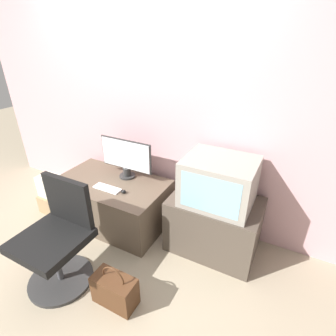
{
  "coord_description": "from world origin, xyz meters",
  "views": [
    {
      "loc": [
        1.51,
        -0.97,
        1.93
      ],
      "look_at": [
        0.46,
        1.02,
        0.75
      ],
      "focal_mm": 28.0,
      "sensor_mm": 36.0,
      "label": 1
    }
  ],
  "objects": [
    {
      "name": "ground_plane",
      "position": [
        0.0,
        0.0,
        0.0
      ],
      "size": [
        12.0,
        12.0,
        0.0
      ],
      "primitive_type": "plane",
      "color": "tan"
    },
    {
      "name": "wall_back",
      "position": [
        0.0,
        1.32,
        1.3
      ],
      "size": [
        4.4,
        0.05,
        2.6
      ],
      "color": "#CC9EA3",
      "rests_on": "ground_plane"
    },
    {
      "name": "desk",
      "position": [
        -0.16,
        0.88,
        0.25
      ],
      "size": [
        1.19,
        0.7,
        0.5
      ],
      "color": "brown",
      "rests_on": "ground_plane"
    },
    {
      "name": "side_stand",
      "position": [
        0.98,
        0.99,
        0.28
      ],
      "size": [
        0.83,
        0.55,
        0.55
      ],
      "color": "#4C4238",
      "rests_on": "ground_plane"
    },
    {
      "name": "main_monitor",
      "position": [
        -0.06,
        1.06,
        0.74
      ],
      "size": [
        0.62,
        0.17,
        0.44
      ],
      "color": "#2D2D2D",
      "rests_on": "desk"
    },
    {
      "name": "keyboard",
      "position": [
        -0.1,
        0.75,
        0.51
      ],
      "size": [
        0.3,
        0.1,
        0.01
      ],
      "color": "white",
      "rests_on": "desk"
    },
    {
      "name": "mouse",
      "position": [
        0.1,
        0.76,
        0.52
      ],
      "size": [
        0.05,
        0.04,
        0.04
      ],
      "color": "black",
      "rests_on": "desk"
    },
    {
      "name": "crt_tv",
      "position": [
        0.99,
        0.98,
        0.77
      ],
      "size": [
        0.61,
        0.5,
        0.42
      ],
      "color": "gray",
      "rests_on": "side_stand"
    },
    {
      "name": "office_chair",
      "position": [
        -0.05,
        0.05,
        0.41
      ],
      "size": [
        0.54,
        0.54,
        0.91
      ],
      "color": "#333333",
      "rests_on": "ground_plane"
    },
    {
      "name": "cardboard_box_lower",
      "position": [
        -0.93,
        0.69,
        0.11
      ],
      "size": [
        0.24,
        0.26,
        0.21
      ],
      "color": "#A3845B",
      "rests_on": "ground_plane"
    },
    {
      "name": "cardboard_box_upper",
      "position": [
        -0.93,
        0.69,
        0.34
      ],
      "size": [
        0.22,
        0.2,
        0.25
      ],
      "color": "beige",
      "rests_on": "cardboard_box_lower"
    },
    {
      "name": "handbag",
      "position": [
        0.5,
        0.05,
        0.13
      ],
      "size": [
        0.35,
        0.18,
        0.38
      ],
      "color": "#4C2D19",
      "rests_on": "ground_plane"
    },
    {
      "name": "book",
      "position": [
        -0.76,
        0.41,
        0.01
      ],
      "size": [
        0.18,
        0.15,
        0.02
      ],
      "color": "navy",
      "rests_on": "ground_plane"
    }
  ]
}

